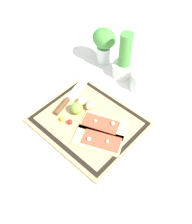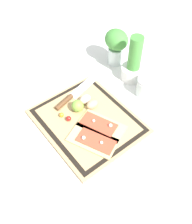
{
  "view_description": "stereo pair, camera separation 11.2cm",
  "coord_description": "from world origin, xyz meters",
  "px_view_note": "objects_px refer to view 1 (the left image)",
  "views": [
    {
      "loc": [
        0.48,
        -0.48,
        0.9
      ],
      "look_at": [
        0.0,
        0.05,
        0.04
      ],
      "focal_mm": 42.0,
      "sensor_mm": 36.0,
      "label": 1
    },
    {
      "loc": [
        0.56,
        -0.39,
        0.9
      ],
      "look_at": [
        0.0,
        0.05,
        0.04
      ],
      "focal_mm": 42.0,
      "sensor_mm": 36.0,
      "label": 2
    }
  ],
  "objects_px": {
    "knife": "(67,100)",
    "egg_brown": "(91,105)",
    "pizza_slice_near": "(99,140)",
    "lime": "(76,109)",
    "herb_pot": "(124,61)",
    "egg_pink": "(83,101)",
    "cherry_tomato_red": "(70,122)",
    "pizza_slice_far": "(103,125)",
    "cherry_tomato_yellow": "(62,119)",
    "herb_glass": "(104,43)",
    "sauce_jar": "(139,82)"
  },
  "relations": [
    {
      "from": "lime",
      "to": "herb_pot",
      "type": "xyz_separation_m",
      "value": [
        -0.02,
        0.35,
        0.04
      ]
    },
    {
      "from": "pizza_slice_far",
      "to": "cherry_tomato_red",
      "type": "xyz_separation_m",
      "value": [
        -0.11,
        -0.09,
        0.01
      ]
    },
    {
      "from": "lime",
      "to": "cherry_tomato_red",
      "type": "bearing_deg",
      "value": -69.42
    },
    {
      "from": "cherry_tomato_red",
      "to": "knife",
      "type": "bearing_deg",
      "value": 142.11
    },
    {
      "from": "egg_pink",
      "to": "pizza_slice_far",
      "type": "bearing_deg",
      "value": -11.18
    },
    {
      "from": "pizza_slice_far",
      "to": "sauce_jar",
      "type": "height_order",
      "value": "sauce_jar"
    },
    {
      "from": "pizza_slice_near",
      "to": "herb_pot",
      "type": "bearing_deg",
      "value": 115.72
    },
    {
      "from": "egg_pink",
      "to": "cherry_tomato_yellow",
      "type": "distance_m",
      "value": 0.13
    },
    {
      "from": "herb_pot",
      "to": "sauce_jar",
      "type": "bearing_deg",
      "value": -13.83
    },
    {
      "from": "egg_brown",
      "to": "herb_pot",
      "type": "xyz_separation_m",
      "value": [
        -0.04,
        0.29,
        0.04
      ]
    },
    {
      "from": "pizza_slice_near",
      "to": "egg_brown",
      "type": "relative_size",
      "value": 3.97
    },
    {
      "from": "egg_pink",
      "to": "herb_glass",
      "type": "distance_m",
      "value": 0.34
    },
    {
      "from": "pizza_slice_far",
      "to": "lime",
      "type": "distance_m",
      "value": 0.14
    },
    {
      "from": "cherry_tomato_red",
      "to": "herb_pot",
      "type": "relative_size",
      "value": 0.09
    },
    {
      "from": "sauce_jar",
      "to": "herb_glass",
      "type": "bearing_deg",
      "value": 171.49
    },
    {
      "from": "cherry_tomato_yellow",
      "to": "herb_pot",
      "type": "height_order",
      "value": "herb_pot"
    },
    {
      "from": "knife",
      "to": "cherry_tomato_red",
      "type": "xyz_separation_m",
      "value": [
        0.1,
        -0.08,
        0.0
      ]
    },
    {
      "from": "cherry_tomato_yellow",
      "to": "herb_pot",
      "type": "relative_size",
      "value": 0.08
    },
    {
      "from": "pizza_slice_far",
      "to": "sauce_jar",
      "type": "distance_m",
      "value": 0.29
    },
    {
      "from": "pizza_slice_near",
      "to": "herb_pot",
      "type": "xyz_separation_m",
      "value": [
        -0.19,
        0.39,
        0.06
      ]
    },
    {
      "from": "cherry_tomato_yellow",
      "to": "sauce_jar",
      "type": "distance_m",
      "value": 0.41
    },
    {
      "from": "lime",
      "to": "sauce_jar",
      "type": "xyz_separation_m",
      "value": [
        0.1,
        0.32,
        -0.01
      ]
    },
    {
      "from": "egg_brown",
      "to": "cherry_tomato_red",
      "type": "distance_m",
      "value": 0.12
    },
    {
      "from": "knife",
      "to": "lime",
      "type": "xyz_separation_m",
      "value": [
        0.08,
        -0.02,
        0.02
      ]
    },
    {
      "from": "pizza_slice_near",
      "to": "knife",
      "type": "xyz_separation_m",
      "value": [
        -0.25,
        0.06,
        0.0
      ]
    },
    {
      "from": "pizza_slice_near",
      "to": "egg_pink",
      "type": "distance_m",
      "value": 0.21
    },
    {
      "from": "herb_pot",
      "to": "sauce_jar",
      "type": "xyz_separation_m",
      "value": [
        0.12,
        -0.03,
        -0.04
      ]
    },
    {
      "from": "knife",
      "to": "cherry_tomato_yellow",
      "type": "distance_m",
      "value": 0.11
    },
    {
      "from": "knife",
      "to": "herb_pot",
      "type": "relative_size",
      "value": 1.16
    },
    {
      "from": "pizza_slice_far",
      "to": "herb_pot",
      "type": "relative_size",
      "value": 0.92
    },
    {
      "from": "pizza_slice_far",
      "to": "egg_brown",
      "type": "bearing_deg",
      "value": 161.74
    },
    {
      "from": "herb_glass",
      "to": "egg_brown",
      "type": "bearing_deg",
      "value": -57.94
    },
    {
      "from": "pizza_slice_near",
      "to": "lime",
      "type": "xyz_separation_m",
      "value": [
        -0.17,
        0.04,
        0.02
      ]
    },
    {
      "from": "pizza_slice_far",
      "to": "herb_pot",
      "type": "xyz_separation_m",
      "value": [
        -0.15,
        0.32,
        0.06
      ]
    },
    {
      "from": "cherry_tomato_red",
      "to": "lime",
      "type": "bearing_deg",
      "value": 110.58
    },
    {
      "from": "knife",
      "to": "egg_pink",
      "type": "height_order",
      "value": "egg_pink"
    },
    {
      "from": "egg_pink",
      "to": "herb_pot",
      "type": "bearing_deg",
      "value": 90.39
    },
    {
      "from": "egg_brown",
      "to": "cherry_tomato_yellow",
      "type": "distance_m",
      "value": 0.14
    },
    {
      "from": "pizza_slice_far",
      "to": "cherry_tomato_yellow",
      "type": "distance_m",
      "value": 0.18
    },
    {
      "from": "pizza_slice_far",
      "to": "herb_pot",
      "type": "distance_m",
      "value": 0.36
    },
    {
      "from": "egg_pink",
      "to": "cherry_tomato_red",
      "type": "xyz_separation_m",
      "value": [
        0.04,
        -0.12,
        -0.01
      ]
    },
    {
      "from": "knife",
      "to": "sauce_jar",
      "type": "distance_m",
      "value": 0.35
    },
    {
      "from": "pizza_slice_near",
      "to": "lime",
      "type": "height_order",
      "value": "lime"
    },
    {
      "from": "egg_brown",
      "to": "pizza_slice_near",
      "type": "bearing_deg",
      "value": -36.37
    },
    {
      "from": "egg_pink",
      "to": "cherry_tomato_red",
      "type": "relative_size",
      "value": 2.49
    },
    {
      "from": "knife",
      "to": "egg_brown",
      "type": "relative_size",
      "value": 4.92
    },
    {
      "from": "pizza_slice_far",
      "to": "herb_glass",
      "type": "xyz_separation_m",
      "value": [
        -0.29,
        0.33,
        0.09
      ]
    },
    {
      "from": "egg_pink",
      "to": "cherry_tomato_yellow",
      "type": "xyz_separation_m",
      "value": [
        0.0,
        -0.13,
        -0.01
      ]
    },
    {
      "from": "pizza_slice_far",
      "to": "cherry_tomato_red",
      "type": "distance_m",
      "value": 0.14
    },
    {
      "from": "pizza_slice_near",
      "to": "sauce_jar",
      "type": "relative_size",
      "value": 2.49
    }
  ]
}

